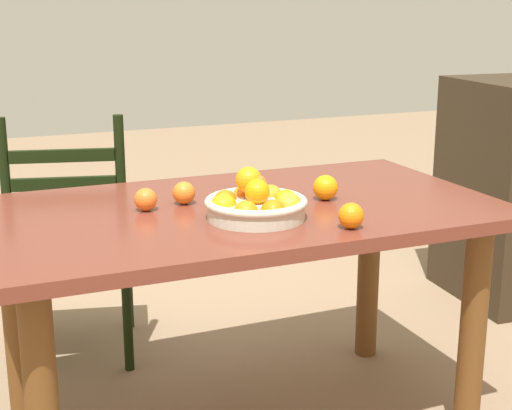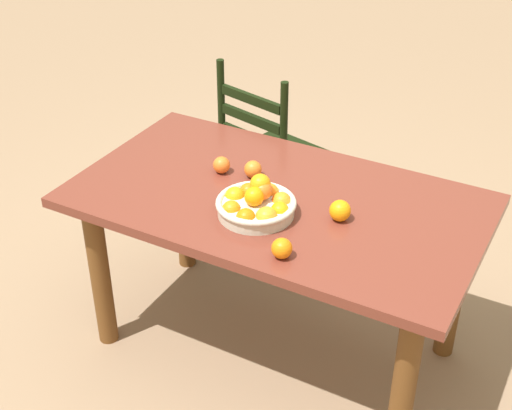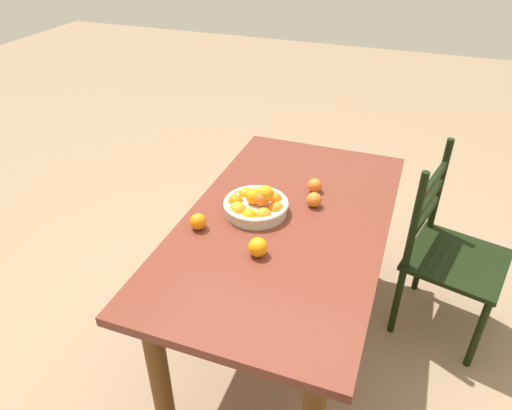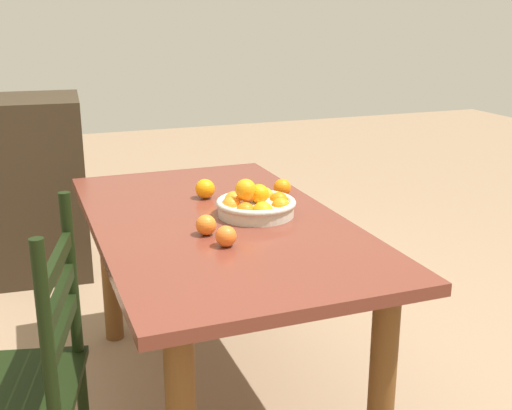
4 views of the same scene
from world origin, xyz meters
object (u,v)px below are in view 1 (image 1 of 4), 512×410
at_px(chair_near_window, 72,244).
at_px(orange_loose_3, 351,216).
at_px(orange_loose_1, 146,199).
at_px(orange_loose_2, 325,187).
at_px(dining_table, 241,244).
at_px(fruit_bowl, 256,204).
at_px(orange_loose_0, 184,193).

height_order(chair_near_window, orange_loose_3, chair_near_window).
distance_m(orange_loose_1, orange_loose_2, 0.56).
distance_m(dining_table, fruit_bowl, 0.22).
height_order(chair_near_window, orange_loose_2, chair_near_window).
height_order(fruit_bowl, orange_loose_2, fruit_bowl).
bearing_deg(orange_loose_0, fruit_bowl, -58.22).
bearing_deg(dining_table, orange_loose_0, 150.03).
distance_m(dining_table, orange_loose_3, 0.42).
bearing_deg(orange_loose_1, chair_near_window, 100.18).
bearing_deg(fruit_bowl, orange_loose_2, 21.28).
bearing_deg(chair_near_window, orange_loose_3, 132.84).
bearing_deg(fruit_bowl, orange_loose_0, 121.78).
bearing_deg(orange_loose_2, orange_loose_1, 170.47).
distance_m(dining_table, orange_loose_0, 0.24).
relative_size(dining_table, orange_loose_2, 19.88).
height_order(dining_table, orange_loose_1, orange_loose_1).
bearing_deg(orange_loose_1, orange_loose_0, 12.63).
bearing_deg(orange_loose_1, orange_loose_3, -39.99).
relative_size(fruit_bowl, orange_loose_2, 3.76).
bearing_deg(dining_table, fruit_bowl, -93.49).
bearing_deg(orange_loose_1, dining_table, -11.89).
xyz_separation_m(chair_near_window, fruit_bowl, (0.39, -0.88, 0.34)).
height_order(chair_near_window, fruit_bowl, chair_near_window).
xyz_separation_m(orange_loose_2, orange_loose_3, (-0.08, -0.30, -0.00)).
bearing_deg(orange_loose_0, dining_table, -29.97).
xyz_separation_m(dining_table, orange_loose_2, (0.27, -0.03, 0.16)).
relative_size(orange_loose_0, orange_loose_3, 0.98).
height_order(orange_loose_0, orange_loose_1, orange_loose_0).
bearing_deg(orange_loose_3, orange_loose_2, 74.99).
xyz_separation_m(orange_loose_0, orange_loose_2, (0.43, -0.12, 0.00)).
bearing_deg(orange_loose_1, orange_loose_2, -9.53).
bearing_deg(orange_loose_3, orange_loose_1, 140.01).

